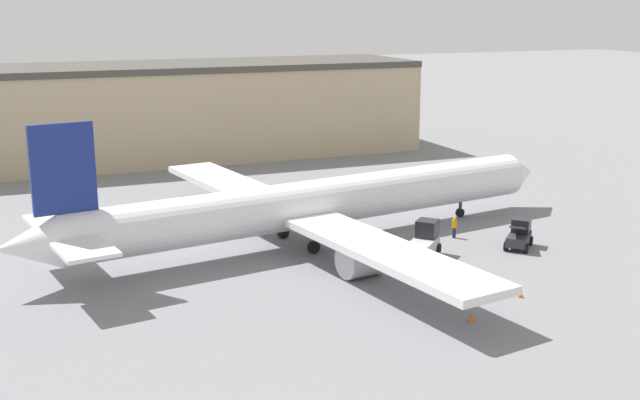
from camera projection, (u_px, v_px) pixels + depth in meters
The scene contains 8 objects.
ground_plane at pixel (320, 242), 59.32m from camera, with size 400.00×400.00×0.00m, color slate.
terminal_building at pixel (147, 112), 89.97m from camera, with size 61.88×14.68×10.64m.
airplane at pixel (308, 205), 58.11m from camera, with size 44.21×40.27×10.22m.
ground_crew_worker at pixel (454, 227), 60.07m from camera, with size 0.36×0.36×1.63m.
baggage_tug at pixel (424, 241), 55.62m from camera, with size 3.43×3.40×2.46m.
belt_loader_truck at pixel (519, 235), 57.75m from camera, with size 3.10×3.09×2.00m.
safety_cone_near at pixel (471, 316), 44.37m from camera, with size 0.36×0.36×0.55m.
safety_cone_far at pixel (520, 293), 47.98m from camera, with size 0.36×0.36×0.55m.
Camera 1 is at (-21.66, -52.61, 17.10)m, focal length 45.00 mm.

